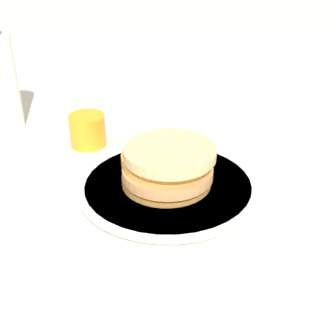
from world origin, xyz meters
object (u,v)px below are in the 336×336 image
object	(u,v)px
plate	(168,186)
juice_glass	(88,130)
pancake_stack	(168,165)
water_bottle_near	(1,82)

from	to	relation	value
plate	juice_glass	bearing A→B (deg)	150.81
pancake_stack	juice_glass	size ratio (longest dim) A/B	2.29
water_bottle_near	juice_glass	bearing A→B (deg)	-6.75
juice_glass	water_bottle_near	distance (m)	0.20
plate	juice_glass	world-z (taller)	juice_glass
plate	juice_glass	size ratio (longest dim) A/B	4.29
pancake_stack	water_bottle_near	world-z (taller)	water_bottle_near
juice_glass	water_bottle_near	world-z (taller)	water_bottle_near
pancake_stack	juice_glass	world-z (taller)	pancake_stack
juice_glass	water_bottle_near	bearing A→B (deg)	173.25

